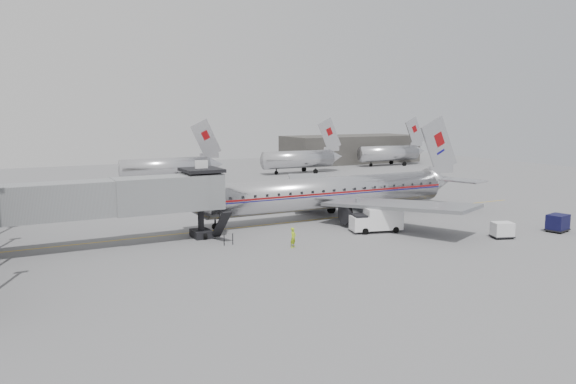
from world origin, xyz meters
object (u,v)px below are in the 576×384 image
Objects in this scene: baggage_cart_navy at (558,223)px; ramp_worker at (293,238)px; airliner at (334,192)px; service_van at (377,220)px; baggage_cart_white at (502,230)px.

ramp_worker is at bearing 153.55° from baggage_cart_navy.
airliner reaches higher than baggage_cart_navy.
baggage_cart_navy is 26.36m from ramp_worker.
airliner is 14.36m from ramp_worker.
service_van is 2.31× the size of baggage_cart_white.
ramp_worker is at bearing -136.21° from airliner.
ramp_worker is at bearing -177.38° from baggage_cart_white.
baggage_cart_white is at bearing 163.04° from baggage_cart_navy.
service_van is at bearing -21.14° from ramp_worker.
service_van reaches higher than ramp_worker.
airliner is at bearing 12.51° from ramp_worker.
baggage_cart_navy is at bearing 15.47° from baggage_cart_white.
airliner is at bearing 137.96° from baggage_cart_white.
airliner is 17.77m from baggage_cart_white.
airliner is 6.71× the size of service_van.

